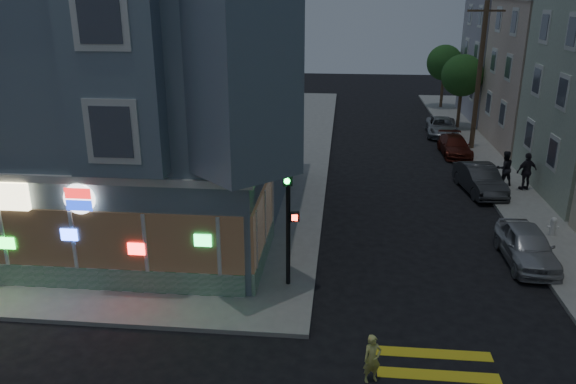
% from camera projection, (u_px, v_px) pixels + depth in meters
% --- Properties ---
extents(ground, '(120.00, 120.00, 0.00)m').
position_uv_depth(ground, '(190.00, 377.00, 14.71)').
color(ground, black).
rests_on(ground, ground).
extents(sidewalk_nw, '(33.00, 42.00, 0.15)m').
position_uv_depth(sidewalk_nw, '(84.00, 143.00, 37.54)').
color(sidewalk_nw, gray).
rests_on(sidewalk_nw, ground).
extents(corner_building, '(14.60, 14.60, 11.40)m').
position_uv_depth(corner_building, '(112.00, 86.00, 23.65)').
color(corner_building, slate).
rests_on(corner_building, sidewalk_nw).
extents(row_house_d, '(12.00, 8.60, 10.50)m').
position_uv_depth(row_house_d, '(552.00, 50.00, 42.95)').
color(row_house_d, '#9996A5').
rests_on(row_house_d, sidewalk_ne).
extents(utility_pole, '(2.20, 0.30, 9.00)m').
position_uv_depth(utility_pole, '(479.00, 75.00, 34.49)').
color(utility_pole, '#4C3826').
rests_on(utility_pole, sidewalk_ne).
extents(street_tree_near, '(3.00, 3.00, 5.30)m').
position_uv_depth(street_tree_near, '(462.00, 76.00, 40.38)').
color(street_tree_near, '#4C3826').
rests_on(street_tree_near, sidewalk_ne).
extents(street_tree_far, '(3.00, 3.00, 5.30)m').
position_uv_depth(street_tree_far, '(445.00, 63.00, 47.89)').
color(street_tree_far, '#4C3826').
rests_on(street_tree_far, sidewalk_ne).
extents(running_child, '(0.57, 0.49, 1.34)m').
position_uv_depth(running_child, '(372.00, 359.00, 14.34)').
color(running_child, '#D1D46C').
rests_on(running_child, ground).
extents(pedestrian_a, '(1.01, 0.86, 1.81)m').
position_uv_depth(pedestrian_a, '(505.00, 168.00, 28.72)').
color(pedestrian_a, black).
rests_on(pedestrian_a, sidewalk_ne).
extents(pedestrian_b, '(1.21, 0.81, 1.90)m').
position_uv_depth(pedestrian_b, '(527.00, 171.00, 28.04)').
color(pedestrian_b, '#27232B').
rests_on(pedestrian_b, sidewalk_ne).
extents(parked_car_a, '(1.65, 4.07, 1.38)m').
position_uv_depth(parked_car_a, '(527.00, 246.00, 20.74)').
color(parked_car_a, '#AFB2B8').
rests_on(parked_car_a, ground).
extents(parked_car_b, '(2.07, 4.43, 1.41)m').
position_uv_depth(parked_car_b, '(480.00, 179.00, 28.14)').
color(parked_car_b, '#343639').
rests_on(parked_car_b, ground).
extents(parked_car_c, '(1.75, 4.10, 1.18)m').
position_uv_depth(parked_car_c, '(455.00, 146.00, 34.75)').
color(parked_car_c, '#541C13').
rests_on(parked_car_c, ground).
extents(parked_car_d, '(2.44, 4.63, 1.24)m').
position_uv_depth(parked_car_d, '(442.00, 127.00, 39.62)').
color(parked_car_d, '#93979C').
rests_on(parked_car_d, ground).
extents(traffic_signal, '(0.56, 0.52, 4.60)m').
position_uv_depth(traffic_signal, '(288.00, 199.00, 18.00)').
color(traffic_signal, black).
rests_on(traffic_signal, sidewalk_nw).
extents(fire_hydrant, '(0.45, 0.26, 0.78)m').
position_uv_depth(fire_hydrant, '(553.00, 226.00, 22.85)').
color(fire_hydrant, white).
rests_on(fire_hydrant, sidewalk_ne).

